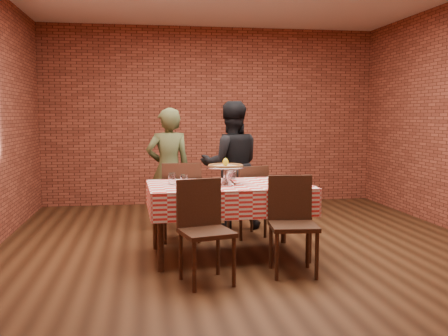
{
  "coord_description": "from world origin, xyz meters",
  "views": [
    {
      "loc": [
        -1.1,
        -5.3,
        1.46
      ],
      "look_at": [
        -0.29,
        -0.13,
        0.91
      ],
      "focal_mm": 40.26,
      "sensor_mm": 36.0,
      "label": 1
    }
  ],
  "objects_px": {
    "chair_near_right": "(293,226)",
    "chair_far_right": "(247,201)",
    "water_glass_right": "(172,179)",
    "chair_far_left": "(181,201)",
    "diner_black": "(231,165)",
    "pizza_stand": "(226,176)",
    "water_glass_left": "(184,181)",
    "chair_near_left": "(207,233)",
    "diner_olive": "(168,169)",
    "pizza": "(226,167)",
    "condiment_caddy": "(231,173)",
    "table": "(228,220)"
  },
  "relations": [
    {
      "from": "chair_near_right",
      "to": "chair_far_right",
      "type": "height_order",
      "value": "chair_near_right"
    },
    {
      "from": "water_glass_right",
      "to": "chair_far_left",
      "type": "bearing_deg",
      "value": 78.47
    },
    {
      "from": "chair_far_right",
      "to": "diner_black",
      "type": "relative_size",
      "value": 0.53
    },
    {
      "from": "pizza_stand",
      "to": "water_glass_right",
      "type": "relative_size",
      "value": 3.39
    },
    {
      "from": "water_glass_left",
      "to": "chair_far_right",
      "type": "relative_size",
      "value": 0.13
    },
    {
      "from": "water_glass_right",
      "to": "chair_near_right",
      "type": "distance_m",
      "value": 1.36
    },
    {
      "from": "pizza_stand",
      "to": "diner_black",
      "type": "xyz_separation_m",
      "value": [
        0.28,
        1.31,
        -0.02
      ]
    },
    {
      "from": "chair_near_left",
      "to": "diner_olive",
      "type": "bearing_deg",
      "value": 82.02
    },
    {
      "from": "water_glass_right",
      "to": "pizza",
      "type": "bearing_deg",
      "value": -6.73
    },
    {
      "from": "chair_far_right",
      "to": "diner_olive",
      "type": "relative_size",
      "value": 0.56
    },
    {
      "from": "pizza_stand",
      "to": "pizza",
      "type": "xyz_separation_m",
      "value": [
        0.0,
        0.0,
        0.09
      ]
    },
    {
      "from": "pizza_stand",
      "to": "water_glass_right",
      "type": "height_order",
      "value": "pizza_stand"
    },
    {
      "from": "condiment_caddy",
      "to": "diner_black",
      "type": "distance_m",
      "value": 1.02
    },
    {
      "from": "table",
      "to": "chair_far_right",
      "type": "relative_size",
      "value": 1.87
    },
    {
      "from": "water_glass_left",
      "to": "diner_black",
      "type": "distance_m",
      "value": 1.59
    },
    {
      "from": "pizza",
      "to": "chair_far_right",
      "type": "xyz_separation_m",
      "value": [
        0.39,
        0.81,
        -0.5
      ]
    },
    {
      "from": "water_glass_right",
      "to": "diner_black",
      "type": "relative_size",
      "value": 0.07
    },
    {
      "from": "chair_near_right",
      "to": "chair_far_left",
      "type": "distance_m",
      "value": 1.72
    },
    {
      "from": "water_glass_left",
      "to": "chair_far_left",
      "type": "height_order",
      "value": "chair_far_left"
    },
    {
      "from": "water_glass_right",
      "to": "chair_far_right",
      "type": "relative_size",
      "value": 0.13
    },
    {
      "from": "chair_near_left",
      "to": "chair_near_right",
      "type": "xyz_separation_m",
      "value": [
        0.82,
        0.13,
        0.0
      ]
    },
    {
      "from": "pizza_stand",
      "to": "diner_olive",
      "type": "relative_size",
      "value": 0.25
    },
    {
      "from": "chair_far_left",
      "to": "diner_olive",
      "type": "relative_size",
      "value": 0.6
    },
    {
      "from": "chair_near_left",
      "to": "condiment_caddy",
      "type": "bearing_deg",
      "value": 55.91
    },
    {
      "from": "water_glass_left",
      "to": "chair_far_left",
      "type": "relative_size",
      "value": 0.13
    },
    {
      "from": "table",
      "to": "water_glass_left",
      "type": "distance_m",
      "value": 0.65
    },
    {
      "from": "table",
      "to": "diner_black",
      "type": "height_order",
      "value": "diner_black"
    },
    {
      "from": "table",
      "to": "water_glass_left",
      "type": "xyz_separation_m",
      "value": [
        -0.47,
        -0.11,
        0.44
      ]
    },
    {
      "from": "table",
      "to": "pizza",
      "type": "distance_m",
      "value": 0.57
    },
    {
      "from": "pizza_stand",
      "to": "diner_olive",
      "type": "bearing_deg",
      "value": 111.67
    },
    {
      "from": "chair_far_right",
      "to": "pizza_stand",
      "type": "bearing_deg",
      "value": 47.34
    },
    {
      "from": "chair_near_right",
      "to": "water_glass_right",
      "type": "bearing_deg",
      "value": 150.25
    },
    {
      "from": "pizza",
      "to": "water_glass_right",
      "type": "xyz_separation_m",
      "value": [
        -0.55,
        0.06,
        -0.12
      ]
    },
    {
      "from": "pizza_stand",
      "to": "chair_far_left",
      "type": "xyz_separation_m",
      "value": [
        -0.4,
        0.76,
        -0.38
      ]
    },
    {
      "from": "table",
      "to": "water_glass_right",
      "type": "relative_size",
      "value": 13.91
    },
    {
      "from": "condiment_caddy",
      "to": "water_glass_left",
      "type": "bearing_deg",
      "value": -124.21
    },
    {
      "from": "table",
      "to": "water_glass_right",
      "type": "distance_m",
      "value": 0.73
    },
    {
      "from": "pizza",
      "to": "chair_near_right",
      "type": "bearing_deg",
      "value": -53.19
    },
    {
      "from": "chair_near_left",
      "to": "diner_black",
      "type": "relative_size",
      "value": 0.55
    },
    {
      "from": "water_glass_right",
      "to": "condiment_caddy",
      "type": "xyz_separation_m",
      "value": [
        0.66,
        0.23,
        0.02
      ]
    },
    {
      "from": "water_glass_left",
      "to": "chair_far_right",
      "type": "xyz_separation_m",
      "value": [
        0.83,
        0.91,
        -0.38
      ]
    },
    {
      "from": "table",
      "to": "diner_olive",
      "type": "bearing_deg",
      "value": 112.82
    },
    {
      "from": "water_glass_right",
      "to": "chair_far_left",
      "type": "height_order",
      "value": "chair_far_left"
    },
    {
      "from": "table",
      "to": "chair_far_left",
      "type": "distance_m",
      "value": 0.88
    },
    {
      "from": "water_glass_left",
      "to": "condiment_caddy",
      "type": "distance_m",
      "value": 0.68
    },
    {
      "from": "water_glass_left",
      "to": "table",
      "type": "bearing_deg",
      "value": 12.94
    },
    {
      "from": "pizza",
      "to": "diner_olive",
      "type": "distance_m",
      "value": 1.43
    },
    {
      "from": "pizza",
      "to": "chair_near_left",
      "type": "bearing_deg",
      "value": -109.91
    },
    {
      "from": "water_glass_right",
      "to": "diner_olive",
      "type": "relative_size",
      "value": 0.07
    },
    {
      "from": "pizza_stand",
      "to": "diner_olive",
      "type": "height_order",
      "value": "diner_olive"
    }
  ]
}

